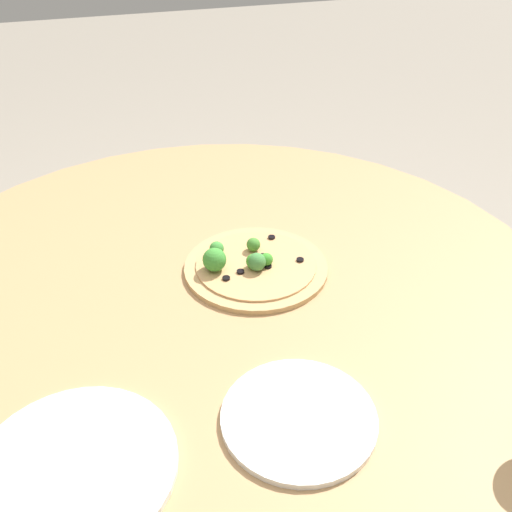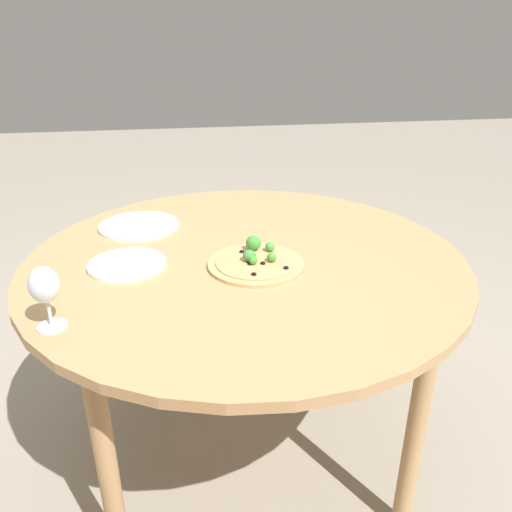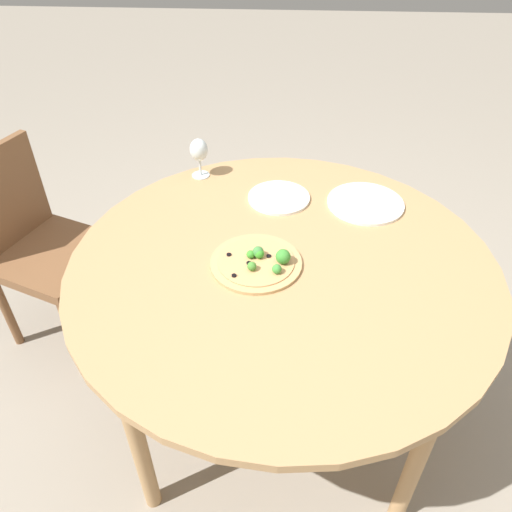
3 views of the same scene
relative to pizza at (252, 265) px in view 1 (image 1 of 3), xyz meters
The scene contains 5 objects.
ground_plane 0.73m from the pizza, 74.20° to the right, with size 12.00×12.00×0.00m, color gray.
dining_table 0.10m from the pizza, 74.20° to the right, with size 1.26×1.26×0.71m.
pizza is the anchor object (origin of this frame).
plate_near 0.36m from the pizza, ahead, with size 0.21×0.21×0.01m.
plate_far 0.48m from the pizza, 45.87° to the right, with size 0.26×0.26×0.01m.
Camera 1 is at (0.80, -0.20, 1.33)m, focal length 40.00 mm.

